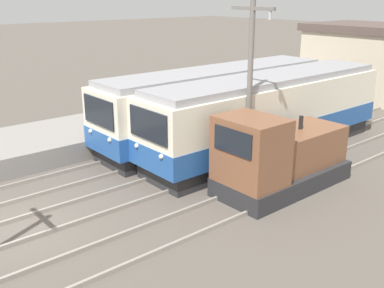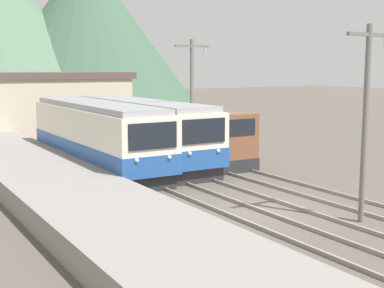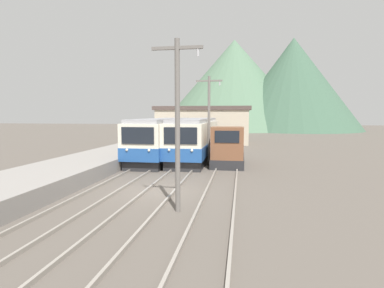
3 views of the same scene
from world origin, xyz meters
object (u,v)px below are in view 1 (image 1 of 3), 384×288
object	(u,v)px
commuter_train_center	(269,117)
catenary_mast_mid	(250,85)
commuter_train_left	(218,107)
shunting_locomotive	(279,158)

from	to	relation	value
commuter_train_center	catenary_mast_mid	world-z (taller)	catenary_mast_mid
commuter_train_left	catenary_mast_mid	size ratio (longest dim) A/B	1.93
shunting_locomotive	catenary_mast_mid	distance (m)	2.90
commuter_train_left	catenary_mast_mid	xyz separation A→B (m)	(4.31, -2.49, 2.05)
commuter_train_left	catenary_mast_mid	distance (m)	5.38
commuter_train_center	catenary_mast_mid	xyz separation A→B (m)	(1.51, -2.99, 2.05)
commuter_train_left	commuter_train_center	size ratio (longest dim) A/B	0.99
commuter_train_center	catenary_mast_mid	distance (m)	3.93
commuter_train_center	shunting_locomotive	distance (m)	4.20
commuter_train_center	shunting_locomotive	bearing A→B (deg)	-44.10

